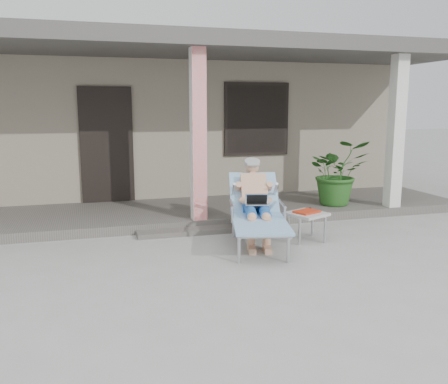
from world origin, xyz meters
name	(u,v)px	position (x,y,z in m)	size (l,w,h in m)	color
ground	(241,273)	(0.00, 0.00, 0.00)	(60.00, 60.00, 0.00)	#9E9E99
house	(158,116)	(0.00, 6.50, 1.67)	(10.40, 5.40, 3.30)	gray
porch_deck	(188,212)	(0.00, 3.00, 0.07)	(10.00, 2.00, 0.15)	#605B56
porch_overhang	(187,51)	(0.00, 2.95, 2.79)	(10.00, 2.30, 2.85)	silver
porch_step	(203,230)	(0.00, 1.85, 0.04)	(2.00, 0.30, 0.07)	#605B56
lounger	(257,190)	(0.60, 1.15, 0.75)	(1.11, 1.93, 1.21)	#B7B7BC
side_table	(307,215)	(1.32, 1.05, 0.37)	(0.64, 0.64, 0.44)	#AFAFAA
potted_palm	(337,172)	(2.64, 2.57, 0.74)	(1.06, 0.91, 1.17)	#26591E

